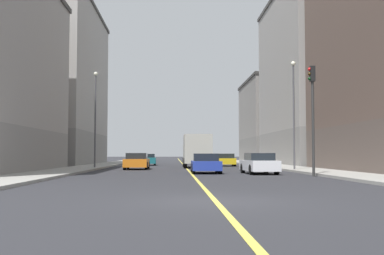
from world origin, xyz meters
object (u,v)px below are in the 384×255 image
Objects in this scene: street_lamp_left_near at (294,105)px; street_lamp_right_near at (95,110)px; traffic_light_left_near at (313,105)px; car_blue at (206,164)px; box_truck at (197,151)px; car_green at (205,158)px; building_right_midblock at (51,85)px; car_white at (259,164)px; building_left_mid at (320,79)px; building_left_far at (279,121)px; car_teal at (148,160)px; car_yellow at (226,160)px; car_orange at (137,161)px.

street_lamp_right_near is at bearing 160.62° from street_lamp_left_near.
traffic_light_left_near is 8.34m from car_blue.
car_green is at bearing 84.96° from box_truck.
building_right_midblock reaches higher than car_white.
street_lamp_left_near is (-8.05, -19.03, -5.05)m from building_left_mid.
traffic_light_left_near is at bearing -71.23° from box_truck.
building_left_far is 30.51m from car_teal.
street_lamp_right_near reaches higher than car_blue.
car_green is at bearing 90.21° from car_white.
building_left_far is 47.27m from car_white.
car_blue is at bearing -45.21° from street_lamp_right_near.
car_blue is at bearing -100.48° from car_yellow.
building_left_mid is 21.27m from street_lamp_left_near.
car_yellow is 13.50m from car_orange.
street_lamp_right_near reaches higher than box_truck.
building_left_mid is 2.57× the size of street_lamp_left_near.
building_left_mid is at bearing 35.52° from car_orange.
box_truck is at bearing 89.92° from car_blue.
building_right_midblock is 3.44× the size of traffic_light_left_near.
car_yellow is 19.59m from car_white.
box_truck is (16.95, -12.77, -7.93)m from building_right_midblock.
car_green is 0.90× the size of car_white.
box_truck is at bearing -115.12° from building_left_far.
building_left_mid is 15.42m from car_yellow.
traffic_light_left_near is 18.38m from box_truck.
car_blue is at bearing -90.08° from box_truck.
car_orange is 1.08× the size of car_teal.
building_left_far is 37.24m from building_right_midblock.
building_left_far reaches higher than car_yellow.
traffic_light_left_near is (22.81, -30.01, -5.42)m from building_right_midblock.
box_truck is at bearing 40.01° from car_orange.
building_left_far reaches higher than car_green.
car_yellow is 6.92m from box_truck.
building_right_midblock is 31.65m from car_blue.
traffic_light_left_near reaches higher than car_yellow.
traffic_light_left_near is at bearing -67.74° from car_teal.
car_yellow is at bearing -114.03° from building_left_far.
street_lamp_left_near is at bearing -57.23° from car_teal.
car_white is (8.62, -9.22, 0.00)m from car_orange.
building_left_mid is 28.55m from car_blue.
car_blue is (-14.94, -44.26, -5.98)m from building_left_far.
car_white is at bearing -69.92° from car_teal.
building_left_mid is 27.83m from street_lamp_right_near.
building_right_midblock is at bearing 116.32° from street_lamp_right_near.
traffic_light_left_near is 53.54m from car_green.
building_left_mid is 4.64× the size of car_white.
building_left_far is 4.51× the size of car_green.
building_left_far is 4.48× the size of car_teal.
box_truck is at bearing -37.00° from building_right_midblock.
car_orange reaches higher than car_teal.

